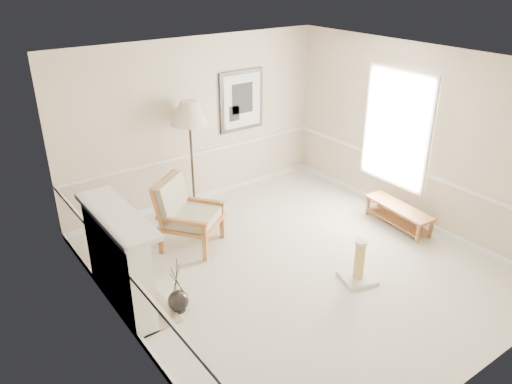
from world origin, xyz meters
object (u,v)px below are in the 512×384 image
Objects in this scene: floor_lamp at (189,116)px; bench at (398,213)px; floor_vase at (178,301)px; scratching_post at (359,268)px; armchair at (184,211)px.

floor_lamp reaches higher than bench.
floor_lamp is 1.55× the size of bench.
floor_vase is at bearing 177.76° from bench.
floor_vase reaches higher than bench.
floor_vase is at bearing 159.61° from scratching_post.
floor_vase is at bearing -123.61° from floor_lamp.
bench is 2.04× the size of scratching_post.
bench is at bearing 22.84° from scratching_post.
floor_vase is 1.25× the size of scratching_post.
bench is 1.82m from scratching_post.
floor_vase is 4.00m from bench.
floor_vase is 2.47m from scratching_post.
floor_lamp is at bearing 16.80° from armchair.
armchair reaches higher than scratching_post.
floor_lamp is 3.61m from scratching_post.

